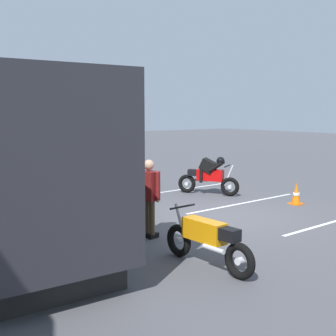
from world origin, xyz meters
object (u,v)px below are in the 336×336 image
(spectator_left, at_px, (116,183))
(parked_motorcycle_silver, at_px, (207,240))
(spectator_centre, at_px, (106,176))
(traffic_cone, at_px, (296,194))
(spectator_far_left, at_px, (149,192))
(stunt_motorcycle, at_px, (209,176))
(spectator_right, at_px, (80,171))

(spectator_left, xyz_separation_m, parked_motorcycle_silver, (-3.39, 0.23, -0.50))
(spectator_centre, xyz_separation_m, traffic_cone, (-2.16, -4.97, -0.72))
(spectator_far_left, bearing_deg, spectator_centre, -7.27)
(stunt_motorcycle, bearing_deg, spectator_far_left, 123.25)
(spectator_centre, height_order, stunt_motorcycle, spectator_centre)
(parked_motorcycle_silver, bearing_deg, stunt_motorcycle, -42.90)
(parked_motorcycle_silver, bearing_deg, spectator_right, -4.57)
(spectator_centre, distance_m, spectator_right, 1.37)
(spectator_right, height_order, stunt_motorcycle, spectator_right)
(spectator_far_left, height_order, traffic_cone, spectator_far_left)
(spectator_far_left, xyz_separation_m, spectator_left, (1.36, -0.01, 0.00))
(spectator_centre, xyz_separation_m, stunt_motorcycle, (0.47, -3.98, -0.41))
(spectator_centre, bearing_deg, spectator_left, 163.78)
(spectator_right, relative_size, parked_motorcycle_silver, 0.82)
(parked_motorcycle_silver, height_order, traffic_cone, parked_motorcycle_silver)
(spectator_far_left, bearing_deg, parked_motorcycle_silver, 174.02)
(spectator_far_left, relative_size, spectator_right, 0.99)
(spectator_far_left, bearing_deg, spectator_left, -0.56)
(stunt_motorcycle, bearing_deg, spectator_right, 77.39)
(spectator_far_left, height_order, spectator_right, spectator_right)
(traffic_cone, bearing_deg, spectator_centre, 66.53)
(spectator_centre, xyz_separation_m, parked_motorcycle_silver, (-4.37, 0.51, -0.54))
(spectator_centre, relative_size, traffic_cone, 2.74)
(parked_motorcycle_silver, relative_size, traffic_cone, 3.26)
(spectator_left, relative_size, spectator_centre, 0.96)
(spectator_left, distance_m, spectator_centre, 1.02)
(spectator_right, relative_size, traffic_cone, 2.67)
(stunt_motorcycle, bearing_deg, spectator_left, 108.72)
(spectator_far_left, relative_size, spectator_left, 1.00)
(spectator_left, bearing_deg, spectator_far_left, 179.44)
(spectator_left, distance_m, traffic_cone, 5.43)
(parked_motorcycle_silver, bearing_deg, spectator_left, -3.81)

